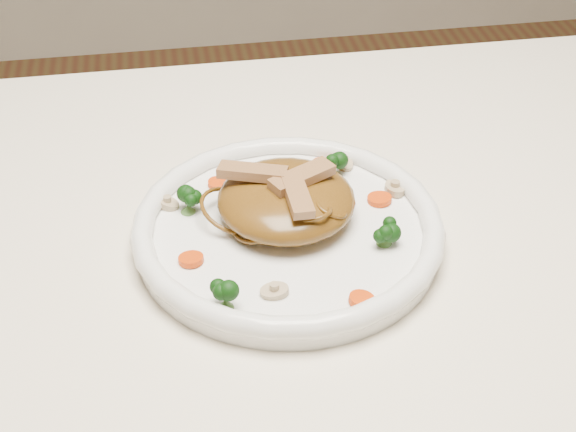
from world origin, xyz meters
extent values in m
cube|color=white|center=(0.00, 0.00, 0.73)|extent=(1.20, 0.80, 0.04)
cylinder|color=white|center=(-0.01, 0.04, 0.76)|extent=(0.34, 0.34, 0.02)
ellipsoid|color=brown|center=(-0.01, 0.05, 0.79)|extent=(0.15, 0.15, 0.04)
cube|color=tan|center=(0.00, 0.05, 0.81)|extent=(0.06, 0.05, 0.01)
cube|color=tan|center=(-0.04, 0.07, 0.81)|extent=(0.06, 0.04, 0.01)
cube|color=tan|center=(-0.01, 0.03, 0.81)|extent=(0.02, 0.06, 0.01)
cylinder|color=#E94708|center=(0.04, 0.13, 0.77)|extent=(0.02, 0.02, 0.00)
cylinder|color=#E94708|center=(-0.10, 0.01, 0.77)|extent=(0.02, 0.02, 0.00)
cylinder|color=#E94708|center=(0.08, 0.06, 0.77)|extent=(0.03, 0.03, 0.00)
cylinder|color=#E94708|center=(-0.07, 0.11, 0.77)|extent=(0.02, 0.02, 0.00)
cylinder|color=#E94708|center=(0.03, -0.07, 0.77)|extent=(0.03, 0.03, 0.00)
cylinder|color=beige|center=(-0.04, -0.05, 0.77)|extent=(0.02, 0.02, 0.01)
cylinder|color=beige|center=(0.10, 0.08, 0.77)|extent=(0.03, 0.03, 0.01)
cylinder|color=beige|center=(-0.12, 0.09, 0.77)|extent=(0.03, 0.03, 0.01)
cylinder|color=beige|center=(0.06, 0.13, 0.77)|extent=(0.03, 0.03, 0.01)
camera|label=1|loc=(-0.11, -0.54, 1.23)|focal=52.21mm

